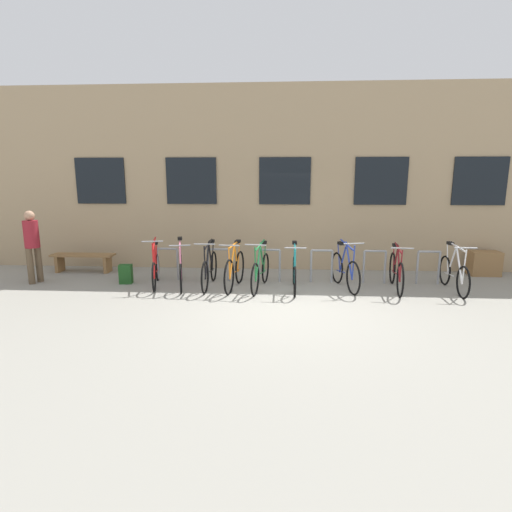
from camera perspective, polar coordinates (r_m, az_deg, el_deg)
ground_plane at (r=7.57m, az=4.09°, el=-7.35°), size 42.00×42.00×0.00m
storefront_building at (r=13.73m, az=3.99°, el=10.91°), size 28.00×6.75×4.67m
bike_rack at (r=9.29m, az=5.63°, el=-0.89°), size 6.53×0.05×0.78m
bicycle_white at (r=9.55m, az=26.30°, el=-2.21°), size 0.44×1.74×1.05m
bicycle_maroon at (r=9.18m, az=19.32°, el=-2.10°), size 0.44×1.82×1.03m
bicycle_black at (r=8.95m, az=-6.63°, el=-1.88°), size 0.44×1.78×1.07m
bicycle_orange at (r=8.77m, az=-3.05°, el=-1.99°), size 0.44×1.70×1.05m
bicycle_blue at (r=8.97m, az=12.51°, el=-2.02°), size 0.51×1.65×1.09m
bicycle_teal at (r=8.70m, az=5.48°, el=-2.38°), size 0.44×1.65×1.03m
bicycle_red at (r=9.26m, az=-14.09°, el=-1.82°), size 0.52×1.61×1.10m
bicycle_green at (r=8.74m, az=0.65°, el=-2.14°), size 0.46×1.77×1.08m
bicycle_pink at (r=9.08m, az=-10.64°, el=-1.91°), size 0.55×1.65×1.07m
wooden_bench at (r=11.15m, az=-23.37°, el=-0.38°), size 1.58×0.40×0.47m
person_by_bench at (r=10.40m, az=-29.24°, el=1.77°), size 0.32×0.35×1.66m
backpack at (r=9.63m, az=-18.03°, el=-2.46°), size 0.30×0.23×0.44m
planter_box at (r=11.42m, az=29.68°, el=-0.89°), size 0.70×0.44×0.60m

